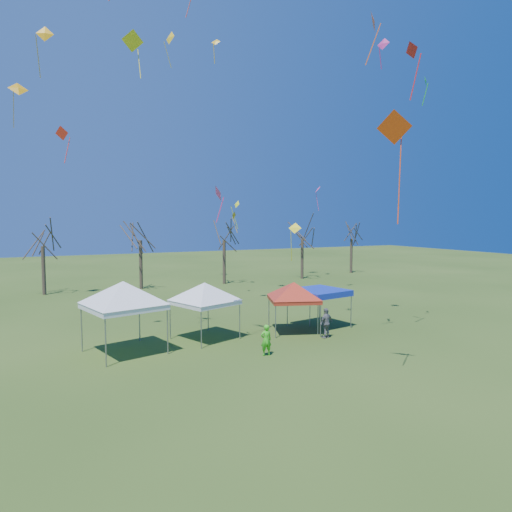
{
  "coord_description": "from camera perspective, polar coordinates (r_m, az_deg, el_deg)",
  "views": [
    {
      "loc": [
        -11.36,
        -19.19,
        6.65
      ],
      "look_at": [
        -0.57,
        3.0,
        4.64
      ],
      "focal_mm": 32.0,
      "sensor_mm": 36.0,
      "label": 1
    }
  ],
  "objects": [
    {
      "name": "kite_7",
      "position": [
        34.69,
        -24.93,
        23.83
      ],
      "size": [
        1.14,
        0.9,
        3.18
      ],
      "rotation": [
        0.0,
        0.0,
        6.06
      ],
      "color": "#FFA60D",
      "rests_on": "ground"
    },
    {
      "name": "tree_5",
      "position": [
        57.27,
        11.88,
        3.64
      ],
      "size": [
        3.39,
        3.39,
        7.46
      ],
      "color": "#3D2D21",
      "rests_on": "ground"
    },
    {
      "name": "person_green",
      "position": [
        22.59,
        1.26,
        -10.45
      ],
      "size": [
        0.58,
        0.41,
        1.53
      ],
      "primitive_type": "imported",
      "rotation": [
        0.0,
        0.0,
        3.06
      ],
      "color": "#3FDA22",
      "rests_on": "ground"
    },
    {
      "name": "kite_25",
      "position": [
        30.87,
        15.6,
        24.13
      ],
      "size": [
        0.59,
        0.86,
        1.8
      ],
      "rotation": [
        0.0,
        0.0,
        5.1
      ],
      "color": "#CC2D84",
      "rests_on": "ground"
    },
    {
      "name": "kite_18",
      "position": [
        34.32,
        -5.06,
        25.03
      ],
      "size": [
        0.79,
        0.76,
        1.67
      ],
      "rotation": [
        0.0,
        0.0,
        5.61
      ],
      "color": "yellow",
      "rests_on": "ground"
    },
    {
      "name": "tent_white_west",
      "position": [
        23.4,
        -16.27,
        -3.64
      ],
      "size": [
        4.57,
        4.57,
        4.15
      ],
      "rotation": [
        0.0,
        0.0,
        0.24
      ],
      "color": "gray",
      "rests_on": "ground"
    },
    {
      "name": "kite_11",
      "position": [
        34.72,
        -15.18,
        24.51
      ],
      "size": [
        1.48,
        0.87,
        3.22
      ],
      "rotation": [
        0.0,
        0.0,
        3.13
      ],
      "color": "yellow",
      "rests_on": "ground"
    },
    {
      "name": "kite_22",
      "position": [
        44.7,
        -2.45,
        6.36
      ],
      "size": [
        0.87,
        0.95,
        2.81
      ],
      "rotation": [
        0.0,
        0.0,
        4.9
      ],
      "color": "#EDFF1A",
      "rests_on": "ground"
    },
    {
      "name": "tent_blue",
      "position": [
        28.4,
        7.89,
        -4.53
      ],
      "size": [
        3.42,
        3.42,
        2.33
      ],
      "rotation": [
        0.0,
        0.0,
        0.17
      ],
      "color": "gray",
      "rests_on": "ground"
    },
    {
      "name": "tree_4",
      "position": [
        50.79,
        5.83,
        3.97
      ],
      "size": [
        3.58,
        3.58,
        7.89
      ],
      "color": "#3D2D21",
      "rests_on": "ground"
    },
    {
      "name": "kite_5",
      "position": [
        19.17,
        16.93,
        15.01
      ],
      "size": [
        1.23,
        1.33,
        4.43
      ],
      "rotation": [
        0.0,
        0.0,
        2.28
      ],
      "color": "#DC3E0B",
      "rests_on": "ground"
    },
    {
      "name": "tent_white_mid",
      "position": [
        25.33,
        -6.44,
        -3.8
      ],
      "size": [
        3.89,
        3.89,
        3.64
      ],
      "rotation": [
        0.0,
        0.0,
        0.35
      ],
      "color": "gray",
      "rests_on": "ground"
    },
    {
      "name": "person_grey",
      "position": [
        26.05,
        8.77,
        -8.27
      ],
      "size": [
        1.07,
        0.69,
        1.7
      ],
      "primitive_type": "imported",
      "rotation": [
        0.0,
        0.0,
        3.44
      ],
      "color": "slate",
      "rests_on": "ground"
    },
    {
      "name": "kite_0",
      "position": [
        27.19,
        18.97,
        23.03
      ],
      "size": [
        0.66,
        0.94,
        3.11
      ],
      "rotation": [
        0.0,
        0.0,
        1.5
      ],
      "color": "red",
      "rests_on": "ground"
    },
    {
      "name": "kite_1",
      "position": [
        23.18,
        -4.67,
        7.76
      ],
      "size": [
        0.44,
        0.84,
        1.88
      ],
      "rotation": [
        0.0,
        0.0,
        1.51
      ],
      "color": "#D93077",
      "rests_on": "ground"
    },
    {
      "name": "tent_red",
      "position": [
        26.79,
        4.75,
        -3.69
      ],
      "size": [
        3.67,
        3.67,
        3.43
      ],
      "rotation": [
        0.0,
        0.0,
        -0.34
      ],
      "color": "gray",
      "rests_on": "ground"
    },
    {
      "name": "kite_12",
      "position": [
        51.7,
        7.71,
        8.22
      ],
      "size": [
        0.88,
        1.05,
        2.76
      ],
      "rotation": [
        0.0,
        0.0,
        4.36
      ],
      "color": "#F6368D",
      "rests_on": "ground"
    },
    {
      "name": "ground",
      "position": [
        23.27,
        4.6,
        -11.97
      ],
      "size": [
        140.0,
        140.0,
        0.0
      ],
      "primitive_type": "plane",
      "color": "#2F4B18",
      "rests_on": "ground"
    },
    {
      "name": "kite_9",
      "position": [
        29.45,
        20.47,
        19.7
      ],
      "size": [
        0.64,
        0.54,
        1.72
      ],
      "rotation": [
        0.0,
        0.0,
        0.63
      ],
      "color": "#1F9C18",
      "rests_on": "ground"
    },
    {
      "name": "tree_1",
      "position": [
        43.85,
        -25.18,
        3.09
      ],
      "size": [
        3.42,
        3.42,
        7.54
      ],
      "color": "#3D2D21",
      "rests_on": "ground"
    },
    {
      "name": "tree_3",
      "position": [
        46.61,
        -4.02,
        3.94
      ],
      "size": [
        3.59,
        3.59,
        7.91
      ],
      "color": "#3D2D21",
      "rests_on": "ground"
    },
    {
      "name": "kite_2",
      "position": [
        41.24,
        -27.6,
        18.04
      ],
      "size": [
        1.58,
        1.19,
        3.55
      ],
      "rotation": [
        0.0,
        0.0,
        0.14
      ],
      "color": "orange",
      "rests_on": "ground"
    },
    {
      "name": "tree_2",
      "position": [
        44.49,
        -14.3,
        4.05
      ],
      "size": [
        3.71,
        3.71,
        8.18
      ],
      "color": "#3D2D21",
      "rests_on": "ground"
    },
    {
      "name": "kite_17",
      "position": [
        33.45,
        4.87,
        3.41
      ],
      "size": [
        1.11,
        1.05,
        2.88
      ],
      "rotation": [
        0.0,
        0.0,
        5.61
      ],
      "color": "yellow",
      "rests_on": "ground"
    },
    {
      "name": "kite_19",
      "position": [
        39.46,
        -2.79,
        5.03
      ],
      "size": [
        0.68,
        0.64,
        1.88
      ],
      "rotation": [
        0.0,
        0.0,
        3.82
      ],
      "color": "gold",
      "rests_on": "ground"
    },
    {
      "name": "kite_27",
      "position": [
        25.79,
        14.5,
        26.48
      ],
      "size": [
        0.99,
        1.03,
        2.73
      ],
      "rotation": [
        0.0,
        0.0,
        0.85
      ],
      "color": "#FF5A0D",
      "rests_on": "ground"
    },
    {
      "name": "kite_13",
      "position": [
        39.67,
        -23.06,
        13.91
      ],
      "size": [
        1.16,
        1.1,
        2.96
      ],
      "rotation": [
        0.0,
        0.0,
        2.47
      ],
      "color": "red",
      "rests_on": "ground"
    },
    {
      "name": "kite_3",
      "position": [
        49.14,
        -10.73,
        25.21
      ],
      "size": [
        0.98,
        1.43,
        3.33
      ],
      "rotation": [
        0.0,
        0.0,
        5.05
      ],
      "color": "yellow",
      "rests_on": "ground"
    }
  ]
}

